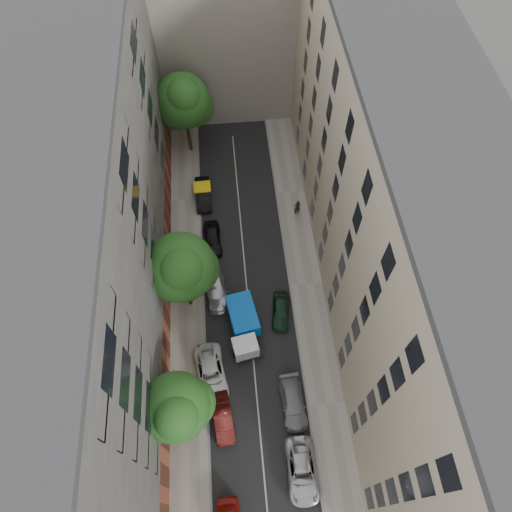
{
  "coord_description": "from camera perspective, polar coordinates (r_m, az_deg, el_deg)",
  "views": [
    {
      "loc": [
        -0.94,
        -19.36,
        37.53
      ],
      "look_at": [
        0.84,
        -0.18,
        6.0
      ],
      "focal_mm": 32.0,
      "sensor_mm": 36.0,
      "label": 1
    }
  ],
  "objects": [
    {
      "name": "tree_far",
      "position": [
        48.59,
        -8.96,
        18.37
      ],
      "size": [
        5.73,
        5.52,
        9.68
      ],
      "color": "#382619",
      "rests_on": "sidewalk_left"
    },
    {
      "name": "building_endcap",
      "position": [
        55.3,
        -4.02,
        27.39
      ],
      "size": [
        18.0,
        12.0,
        18.0
      ],
      "primitive_type": "cube",
      "color": "gray",
      "rests_on": "ground"
    },
    {
      "name": "car_left_4",
      "position": [
        44.43,
        -5.48,
        2.17
      ],
      "size": [
        1.8,
        4.14,
        1.39
      ],
      "primitive_type": "imported",
      "rotation": [
        0.0,
        0.0,
        0.04
      ],
      "color": "black",
      "rests_on": "ground"
    },
    {
      "name": "ground",
      "position": [
        42.24,
        -1.16,
        -4.13
      ],
      "size": [
        120.0,
        120.0,
        0.0
      ],
      "primitive_type": "plane",
      "color": "#4C4C49",
      "rests_on": "ground"
    },
    {
      "name": "car_right_2",
      "position": [
        40.62,
        3.12,
        -6.86
      ],
      "size": [
        2.05,
        3.94,
        1.28
      ],
      "primitive_type": "imported",
      "rotation": [
        0.0,
        0.0,
        -0.15
      ],
      "color": "black",
      "rests_on": "ground"
    },
    {
      "name": "sidewalk_right",
      "position": [
        42.65,
        6.23,
        -3.45
      ],
      "size": [
        3.0,
        44.0,
        0.15
      ],
      "primitive_type": "cube",
      "color": "gray",
      "rests_on": "ground"
    },
    {
      "name": "tree_mid",
      "position": [
        36.33,
        -9.2,
        -1.66
      ],
      "size": [
        5.83,
        5.64,
        9.42
      ],
      "color": "#382619",
      "rests_on": "sidewalk_left"
    },
    {
      "name": "lamp_post",
      "position": [
        34.76,
        -8.0,
        -15.96
      ],
      "size": [
        0.36,
        0.36,
        6.81
      ],
      "color": "#175227",
      "rests_on": "sidewalk_left"
    },
    {
      "name": "car_right_1",
      "position": [
        38.05,
        4.65,
        -17.85
      ],
      "size": [
        2.04,
        4.54,
        1.29
      ],
      "primitive_type": "imported",
      "rotation": [
        0.0,
        0.0,
        0.05
      ],
      "color": "slate",
      "rests_on": "ground"
    },
    {
      "name": "car_right_0",
      "position": [
        37.23,
        5.77,
        -25.14
      ],
      "size": [
        2.3,
        4.86,
        1.34
      ],
      "primitive_type": "imported",
      "rotation": [
        0.0,
        0.0,
        -0.02
      ],
      "color": "#BAB9BE",
      "rests_on": "ground"
    },
    {
      "name": "pedestrian",
      "position": [
        46.16,
        5.18,
        6.1
      ],
      "size": [
        0.77,
        0.62,
        1.86
      ],
      "primitive_type": "imported",
      "rotation": [
        0.0,
        0.0,
        3.43
      ],
      "color": "black",
      "rests_on": "sidewalk_right"
    },
    {
      "name": "road_surface",
      "position": [
        42.23,
        -1.16,
        -4.13
      ],
      "size": [
        8.0,
        44.0,
        0.02
      ],
      "primitive_type": "cube",
      "color": "black",
      "rests_on": "ground"
    },
    {
      "name": "car_left_5",
      "position": [
        47.79,
        -6.62,
        7.69
      ],
      "size": [
        1.66,
        4.44,
        1.45
      ],
      "primitive_type": "imported",
      "rotation": [
        0.0,
        0.0,
        0.03
      ],
      "color": "black",
      "rests_on": "ground"
    },
    {
      "name": "building_right",
      "position": [
        35.71,
        16.49,
        4.88
      ],
      "size": [
        8.0,
        44.0,
        20.0
      ],
      "primitive_type": "cube",
      "color": "tan",
      "rests_on": "ground"
    },
    {
      "name": "tarp_truck",
      "position": [
        39.23,
        -1.57,
        -8.65
      ],
      "size": [
        3.01,
        5.72,
        2.5
      ],
      "rotation": [
        0.0,
        0.0,
        0.18
      ],
      "color": "black",
      "rests_on": "ground"
    },
    {
      "name": "car_left_3",
      "position": [
        41.59,
        -5.01,
        -4.26
      ],
      "size": [
        2.5,
        4.79,
        1.33
      ],
      "primitive_type": "imported",
      "rotation": [
        0.0,
        0.0,
        0.15
      ],
      "color": "#BCBCC1",
      "rests_on": "ground"
    },
    {
      "name": "tree_near",
      "position": [
        32.86,
        -9.82,
        -18.31
      ],
      "size": [
        5.07,
        4.76,
        8.55
      ],
      "color": "#382619",
      "rests_on": "sidewalk_left"
    },
    {
      "name": "sidewalk_left",
      "position": [
        42.41,
        -8.61,
        -4.65
      ],
      "size": [
        3.0,
        44.0,
        0.15
      ],
      "primitive_type": "cube",
      "color": "gray",
      "rests_on": "ground"
    },
    {
      "name": "car_left_1",
      "position": [
        37.76,
        -4.17,
        -19.5
      ],
      "size": [
        1.82,
        4.18,
        1.34
      ],
      "primitive_type": "imported",
      "rotation": [
        0.0,
        0.0,
        0.1
      ],
      "color": "#49100E",
      "rests_on": "ground"
    },
    {
      "name": "building_left",
      "position": [
        35.13,
        -19.65,
        2.12
      ],
      "size": [
        8.0,
        44.0,
        20.0
      ],
      "primitive_type": "cube",
      "color": "#494744",
      "rests_on": "ground"
    },
    {
      "name": "car_left_2",
      "position": [
        38.69,
        -5.66,
        -14.35
      ],
      "size": [
        2.96,
        5.32,
        1.41
      ],
      "primitive_type": "imported",
      "rotation": [
        0.0,
        0.0,
        0.13
      ],
      "color": "silver",
      "rests_on": "ground"
    }
  ]
}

